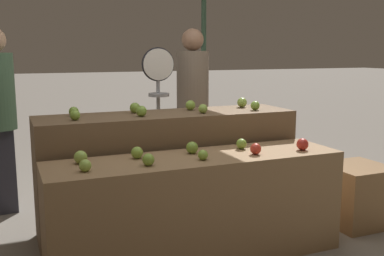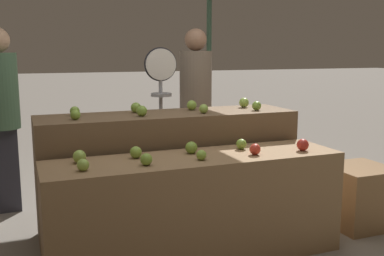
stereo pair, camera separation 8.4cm
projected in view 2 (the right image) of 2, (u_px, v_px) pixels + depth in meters
name	position (u px, v px, depth m)	size (l,w,h in m)	color
display_counter_front	(196.00, 208.00, 3.20)	(2.11, 0.55, 0.75)	olive
display_counter_back	(170.00, 172.00, 3.73)	(2.11, 0.55, 0.98)	brown
apple_front_0	(83.00, 165.00, 2.75)	(0.08, 0.08, 0.08)	#8EB247
apple_front_1	(146.00, 159.00, 2.89)	(0.08, 0.08, 0.08)	#7AA338
apple_front_2	(201.00, 155.00, 3.03)	(0.07, 0.07, 0.07)	#84AD3D
apple_front_3	(255.00, 149.00, 3.18)	(0.08, 0.08, 0.08)	red
apple_front_4	(303.00, 145.00, 3.31)	(0.09, 0.09, 0.09)	#B72D23
apple_front_5	(79.00, 157.00, 2.95)	(0.09, 0.09, 0.09)	#8EB247
apple_front_6	(136.00, 152.00, 3.08)	(0.08, 0.08, 0.08)	#84AD3D
apple_front_7	(192.00, 148.00, 3.22)	(0.09, 0.09, 0.09)	#7AA338
apple_front_8	(241.00, 144.00, 3.36)	(0.08, 0.08, 0.08)	#7AA338
apple_back_0	(75.00, 115.00, 3.28)	(0.08, 0.08, 0.08)	#7AA338
apple_back_1	(142.00, 111.00, 3.46)	(0.08, 0.08, 0.08)	#7AA338
apple_back_2	(204.00, 109.00, 3.63)	(0.08, 0.08, 0.08)	#8EB247
apple_back_3	(257.00, 106.00, 3.81)	(0.08, 0.08, 0.08)	#7AA338
apple_back_4	(75.00, 111.00, 3.48)	(0.08, 0.08, 0.08)	#7AA338
apple_back_5	(136.00, 108.00, 3.66)	(0.09, 0.09, 0.09)	#7AA338
apple_back_6	(192.00, 105.00, 3.83)	(0.08, 0.08, 0.08)	#84AD3D
apple_back_7	(244.00, 103.00, 4.01)	(0.09, 0.09, 0.09)	#8EB247
produce_scale	(161.00, 89.00, 4.30)	(0.32, 0.20, 1.52)	#99999E
person_vendor_at_scale	(196.00, 99.00, 4.62)	(0.45, 0.45, 1.71)	#2D2D38
person_customer_left	(1.00, 106.00, 4.06)	(0.32, 0.32, 1.69)	#2D2D38
wooden_crate_side	(358.00, 196.00, 3.85)	(0.51, 0.51, 0.51)	olive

